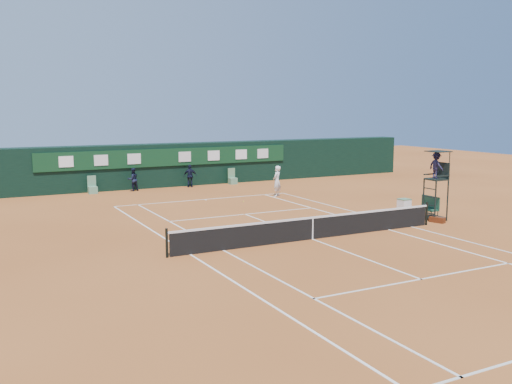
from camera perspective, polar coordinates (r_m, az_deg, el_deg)
ground at (r=24.23m, az=5.65°, el=-4.73°), size 90.00×90.00×0.00m
court_lines at (r=24.23m, az=5.65°, el=-4.71°), size 11.05×23.85×0.01m
tennis_net at (r=24.12m, az=5.67°, el=-3.55°), size 12.90×0.10×1.10m
back_wall at (r=40.78m, az=-8.86°, el=2.71°), size 40.00×1.65×3.00m
linesman_chair_left at (r=38.30m, az=-16.03°, el=0.33°), size 0.55×0.50×1.15m
linesman_chair_right at (r=41.42m, az=-2.36°, el=1.24°), size 0.55×0.50×1.15m
umpire_chair at (r=29.12m, az=17.61°, el=2.04°), size 0.96×0.95×3.42m
player_bench at (r=29.96m, az=16.85°, el=-1.35°), size 0.56×1.20×1.10m
tennis_bag at (r=28.92m, az=17.68°, el=-2.66°), size 0.51×0.78×0.27m
cooler at (r=31.74m, az=14.59°, el=-1.22°), size 0.57×0.57×0.65m
tennis_ball at (r=33.54m, az=-1.26°, el=-0.96°), size 0.06×0.06×0.06m
player at (r=35.59m, az=2.11°, el=1.10°), size 0.84×0.79×1.92m
ball_kid_left at (r=38.77m, az=-12.21°, el=1.23°), size 0.83×0.69×1.54m
ball_kid_right at (r=39.93m, az=-6.60°, el=1.61°), size 1.00×0.60×1.59m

